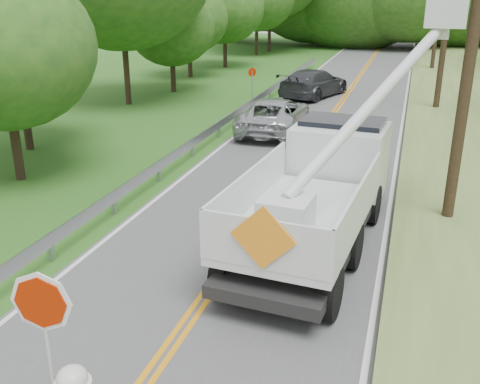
% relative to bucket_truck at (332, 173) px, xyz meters
% --- Properties ---
extents(road, '(7.20, 96.00, 0.03)m').
position_rel_bucket_truck_xyz_m(road, '(-1.98, 6.34, -1.65)').
color(road, '#4D4D50').
rests_on(road, ground).
extents(guardrail, '(0.18, 48.00, 0.77)m').
position_rel_bucket_truck_xyz_m(guardrail, '(-6.00, 7.25, -1.11)').
color(guardrail, '#979A9F').
rests_on(guardrail, ground).
extents(utility_poles, '(1.60, 43.30, 10.00)m').
position_rel_bucket_truck_xyz_m(utility_poles, '(3.02, 9.36, 3.61)').
color(utility_poles, black).
rests_on(utility_poles, ground).
extents(bucket_truck, '(4.64, 7.82, 7.35)m').
position_rel_bucket_truck_xyz_m(bucket_truck, '(0.00, 0.00, 0.00)').
color(bucket_truck, black).
rests_on(bucket_truck, road).
extents(suv_silver, '(2.76, 5.62, 1.54)m').
position_rel_bucket_truck_xyz_m(suv_silver, '(-3.99, 9.89, -0.87)').
color(suv_silver, '#B6B7BD').
rests_on(suv_silver, road).
extents(suv_darkgrey, '(3.82, 5.97, 1.61)m').
position_rel_bucket_truck_xyz_m(suv_darkgrey, '(-3.78, 18.66, -0.83)').
color(suv_darkgrey, '#383B41').
rests_on(suv_darkgrey, road).
extents(stop_sign_permanent, '(0.36, 0.35, 2.22)m').
position_rel_bucket_truck_xyz_m(stop_sign_permanent, '(-6.23, 14.04, -0.21)').
color(stop_sign_permanent, '#979A9F').
rests_on(stop_sign_permanent, ground).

